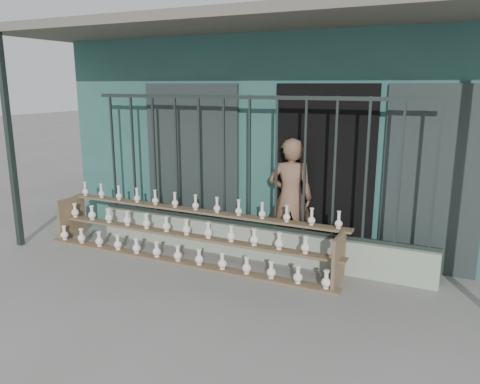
% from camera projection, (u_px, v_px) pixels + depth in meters
% --- Properties ---
extents(ground, '(60.00, 60.00, 0.00)m').
position_uv_depth(ground, '(204.00, 292.00, 5.51)').
color(ground, slate).
extents(workshop_building, '(7.40, 6.60, 3.21)m').
position_uv_depth(workshop_building, '(313.00, 126.00, 8.87)').
color(workshop_building, '#27534D').
rests_on(workshop_building, ground).
extents(parapet_wall, '(5.00, 0.20, 0.45)m').
position_uv_depth(parapet_wall, '(249.00, 241.00, 6.60)').
color(parapet_wall, gray).
rests_on(parapet_wall, ground).
extents(security_fence, '(5.00, 0.04, 1.80)m').
position_uv_depth(security_fence, '(249.00, 163.00, 6.35)').
color(security_fence, '#283330').
rests_on(security_fence, parapet_wall).
extents(shelf_rack, '(4.50, 0.68, 0.85)m').
position_uv_depth(shelf_rack, '(186.00, 233.00, 6.53)').
color(shelf_rack, brown).
rests_on(shelf_rack, ground).
extents(elderly_woman, '(0.71, 0.57, 1.68)m').
position_uv_depth(elderly_woman, '(290.00, 198.00, 6.50)').
color(elderly_woman, brown).
rests_on(elderly_woman, ground).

